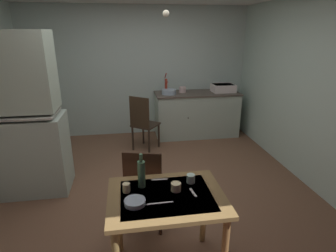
% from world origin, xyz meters
% --- Properties ---
extents(ground_plane, '(5.32, 5.32, 0.00)m').
position_xyz_m(ground_plane, '(0.00, 0.00, 0.00)').
color(ground_plane, brown).
extents(wall_back, '(4.42, 0.10, 2.50)m').
position_xyz_m(wall_back, '(0.00, 2.21, 1.25)').
color(wall_back, silver).
rests_on(wall_back, ground).
extents(wall_right, '(0.10, 4.42, 2.50)m').
position_xyz_m(wall_right, '(2.21, 0.00, 1.25)').
color(wall_right, silver).
rests_on(wall_right, ground).
extents(hutch_cabinet, '(1.07, 0.57, 2.05)m').
position_xyz_m(hutch_cabinet, '(-1.61, 0.19, 0.96)').
color(hutch_cabinet, '#AABCAD').
rests_on(hutch_cabinet, ground).
extents(counter_cabinet, '(1.66, 0.64, 0.89)m').
position_xyz_m(counter_cabinet, '(1.13, 1.84, 0.44)').
color(counter_cabinet, '#AABCAD').
rests_on(counter_cabinet, ground).
extents(sink_basin, '(0.44, 0.34, 0.15)m').
position_xyz_m(sink_basin, '(1.65, 1.84, 0.96)').
color(sink_basin, silver).
rests_on(sink_basin, counter_cabinet).
extents(hand_pump, '(0.05, 0.27, 0.39)m').
position_xyz_m(hand_pump, '(0.51, 1.88, 1.06)').
color(hand_pump, maroon).
rests_on(hand_pump, counter_cabinet).
extents(mixing_bowl_counter, '(0.28, 0.28, 0.09)m').
position_xyz_m(mixing_bowl_counter, '(0.55, 1.79, 0.93)').
color(mixing_bowl_counter, '#9EB2C6').
rests_on(mixing_bowl_counter, counter_cabinet).
extents(stoneware_crock, '(0.14, 0.14, 0.11)m').
position_xyz_m(stoneware_crock, '(0.84, 1.90, 0.94)').
color(stoneware_crock, beige).
rests_on(stoneware_crock, counter_cabinet).
extents(dining_table, '(0.95, 0.71, 0.77)m').
position_xyz_m(dining_table, '(0.02, -1.40, 0.65)').
color(dining_table, brown).
rests_on(dining_table, ground).
extents(chair_far_side, '(0.49, 0.49, 0.94)m').
position_xyz_m(chair_far_side, '(-0.12, -0.81, 0.50)').
color(chair_far_side, '#372216').
rests_on(chair_far_side, ground).
extents(chair_by_counter, '(0.56, 0.56, 1.00)m').
position_xyz_m(chair_by_counter, '(0.01, 1.24, 0.52)').
color(chair_by_counter, '#34271D').
rests_on(chair_by_counter, ground).
extents(serving_bowl_wide, '(0.16, 0.16, 0.04)m').
position_xyz_m(serving_bowl_wide, '(-0.24, -1.48, 0.79)').
color(serving_bowl_wide, '#9EB2C6').
rests_on(serving_bowl_wide, dining_table).
extents(teacup_mint, '(0.07, 0.07, 0.08)m').
position_xyz_m(teacup_mint, '(0.26, -1.24, 0.81)').
color(teacup_mint, '#ADD1C1').
rests_on(teacup_mint, dining_table).
extents(mug_tall, '(0.08, 0.08, 0.07)m').
position_xyz_m(mug_tall, '(0.10, -1.34, 0.81)').
color(mug_tall, beige).
rests_on(mug_tall, dining_table).
extents(mug_dark, '(0.06, 0.06, 0.08)m').
position_xyz_m(mug_dark, '(-0.30, -1.30, 0.81)').
color(mug_dark, beige).
rests_on(mug_dark, dining_table).
extents(glass_bottle, '(0.06, 0.06, 0.31)m').
position_xyz_m(glass_bottle, '(-0.17, -1.24, 0.90)').
color(glass_bottle, '#4C7F56').
rests_on(glass_bottle, dining_table).
extents(table_knife, '(0.21, 0.02, 0.00)m').
position_xyz_m(table_knife, '(-0.05, -1.50, 0.77)').
color(table_knife, silver).
rests_on(table_knife, dining_table).
extents(teaspoon_near_bowl, '(0.14, 0.03, 0.00)m').
position_xyz_m(teaspoon_near_bowl, '(-0.01, -1.15, 0.77)').
color(teaspoon_near_bowl, beige).
rests_on(teaspoon_near_bowl, dining_table).
extents(teaspoon_by_cup, '(0.04, 0.13, 0.00)m').
position_xyz_m(teaspoon_by_cup, '(0.24, -1.40, 0.77)').
color(teaspoon_by_cup, beige).
rests_on(teaspoon_by_cup, dining_table).
extents(pendant_bulb, '(0.08, 0.08, 0.08)m').
position_xyz_m(pendant_bulb, '(0.24, 0.09, 2.22)').
color(pendant_bulb, '#F9EFCC').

